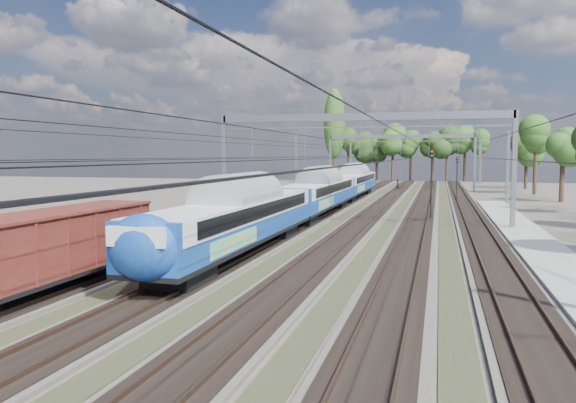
% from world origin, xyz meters
% --- Properties ---
extents(ground, '(220.00, 220.00, 0.00)m').
position_xyz_m(ground, '(0.00, 0.00, 0.00)').
color(ground, '#47423A').
rests_on(ground, ground).
extents(track_bed, '(21.00, 130.00, 0.34)m').
position_xyz_m(track_bed, '(-0.00, 45.00, 0.10)').
color(track_bed, '#47423A').
rests_on(track_bed, ground).
extents(platform, '(3.00, 70.00, 0.30)m').
position_xyz_m(platform, '(12.00, 20.00, 0.15)').
color(platform, gray).
rests_on(platform, ground).
extents(catenary, '(25.65, 130.00, 9.00)m').
position_xyz_m(catenary, '(0.33, 52.69, 6.40)').
color(catenary, slate).
rests_on(catenary, ground).
extents(tree_belt, '(39.26, 98.37, 11.90)m').
position_xyz_m(tree_belt, '(6.54, 97.47, 8.38)').
color(tree_belt, black).
rests_on(tree_belt, ground).
extents(poplar, '(4.40, 4.40, 19.04)m').
position_xyz_m(poplar, '(-14.50, 98.00, 11.89)').
color(poplar, black).
rests_on(poplar, ground).
extents(emu_train, '(3.11, 65.69, 4.54)m').
position_xyz_m(emu_train, '(-4.50, 35.85, 2.67)').
color(emu_train, black).
rests_on(emu_train, ground).
extents(freight_boxcar, '(2.64, 12.73, 3.28)m').
position_xyz_m(freight_boxcar, '(-9.00, 4.02, 2.00)').
color(freight_boxcar, black).
rests_on(freight_boxcar, ground).
extents(worker, '(0.56, 0.76, 1.92)m').
position_xyz_m(worker, '(-0.19, 75.90, 0.96)').
color(worker, black).
rests_on(worker, ground).
extents(signal_near, '(0.44, 0.40, 6.15)m').
position_xyz_m(signal_near, '(5.48, 35.70, 3.89)').
color(signal_near, black).
rests_on(signal_near, ground).
extents(signal_far, '(0.37, 0.34, 5.47)m').
position_xyz_m(signal_far, '(8.23, 56.69, 3.46)').
color(signal_far, black).
rests_on(signal_far, ground).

